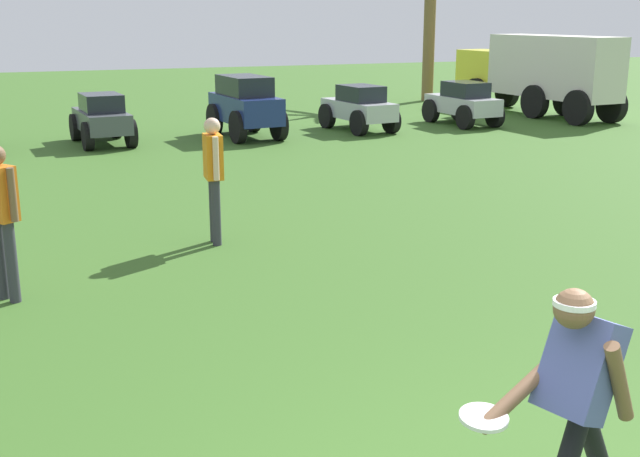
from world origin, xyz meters
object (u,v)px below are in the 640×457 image
at_px(frisbee_in_flight, 484,417).
at_px(parked_car_slot_f, 359,107).
at_px(frisbee_thrower, 578,396).
at_px(box_truck, 539,71).
at_px(palm_tree_left_of_centre, 430,5).
at_px(parked_car_slot_d, 102,118).
at_px(parked_car_slot_e, 245,105).
at_px(parked_car_slot_g, 463,103).
at_px(teammate_deep, 0,208).
at_px(teammate_midfield, 213,169).

bearing_deg(frisbee_in_flight, parked_car_slot_f, 67.85).
bearing_deg(frisbee_thrower, box_truck, 54.12).
relative_size(frisbee_in_flight, palm_tree_left_of_centre, 0.05).
xyz_separation_m(parked_car_slot_d, palm_tree_left_of_centre, (11.09, 5.46, 2.48)).
xyz_separation_m(frisbee_in_flight, parked_car_slot_f, (5.98, 14.69, -0.20)).
height_order(parked_car_slot_d, parked_car_slot_e, parked_car_slot_e).
relative_size(frisbee_in_flight, parked_car_slot_g, 0.12).
distance_m(teammate_deep, parked_car_slot_f, 12.70).
relative_size(teammate_deep, parked_car_slot_d, 0.69).
height_order(teammate_deep, parked_car_slot_f, teammate_deep).
bearing_deg(parked_car_slot_f, parked_car_slot_e, -179.58).
xyz_separation_m(frisbee_thrower, parked_car_slot_d, (-0.66, 14.89, -0.23)).
xyz_separation_m(parked_car_slot_f, palm_tree_left_of_centre, (5.01, 5.62, 2.48)).
relative_size(parked_car_slot_d, parked_car_slot_e, 0.93).
distance_m(teammate_deep, parked_car_slot_g, 14.74).
bearing_deg(parked_car_slot_d, box_truck, 4.22).
height_order(frisbee_thrower, box_truck, box_truck).
height_order(teammate_midfield, parked_car_slot_f, teammate_midfield).
relative_size(teammate_midfield, parked_car_slot_d, 0.69).
bearing_deg(teammate_deep, parked_car_slot_f, 49.68).
distance_m(parked_car_slot_g, palm_tree_left_of_centre, 6.51).
bearing_deg(box_truck, frisbee_thrower, -125.88).
xyz_separation_m(teammate_midfield, parked_car_slot_f, (5.78, 8.44, -0.38)).
relative_size(teammate_midfield, teammate_deep, 1.00).
distance_m(parked_car_slot_f, parked_car_slot_g, 2.92).
bearing_deg(palm_tree_left_of_centre, teammate_deep, -130.84).
xyz_separation_m(parked_car_slot_e, box_truck, (8.87, 1.07, 0.49)).
bearing_deg(teammate_deep, frisbee_in_flight, -65.95).
bearing_deg(parked_car_slot_g, parked_car_slot_f, 179.65).
height_order(teammate_deep, parked_car_slot_g, teammate_deep).
relative_size(parked_car_slot_e, box_truck, 0.41).
height_order(frisbee_in_flight, box_truck, box_truck).
xyz_separation_m(parked_car_slot_d, box_truck, (12.07, 0.89, 0.67)).
distance_m(teammate_deep, palm_tree_left_of_centre, 20.33).
bearing_deg(frisbee_in_flight, palm_tree_left_of_centre, 61.58).
relative_size(frisbee_in_flight, parked_car_slot_f, 0.12).
height_order(box_truck, palm_tree_left_of_centre, palm_tree_left_of_centre).
bearing_deg(parked_car_slot_f, frisbee_in_flight, -112.15).
relative_size(teammate_midfield, parked_car_slot_e, 0.64).
distance_m(frisbee_thrower, parked_car_slot_f, 15.70).
height_order(frisbee_thrower, frisbee_in_flight, frisbee_thrower).
relative_size(frisbee_thrower, parked_car_slot_d, 0.63).
height_order(parked_car_slot_g, palm_tree_left_of_centre, palm_tree_left_of_centre).
relative_size(parked_car_slot_d, parked_car_slot_f, 0.98).
bearing_deg(palm_tree_left_of_centre, parked_car_slot_e, -144.44).
relative_size(frisbee_thrower, box_truck, 0.24).
relative_size(teammate_deep, parked_car_slot_f, 0.68).
distance_m(teammate_midfield, parked_car_slot_g, 12.11).
height_order(parked_car_slot_f, palm_tree_left_of_centre, palm_tree_left_of_centre).
distance_m(parked_car_slot_d, box_truck, 12.12).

